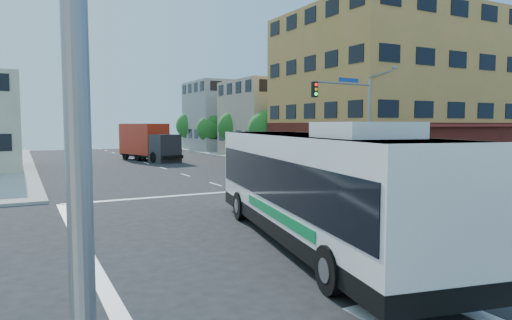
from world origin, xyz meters
TOP-DOWN VIEW (x-y plane):
  - ground at (0.00, 0.00)m, footprint 120.00×120.00m
  - sidewalk_ne at (35.00, 35.00)m, footprint 50.00×50.00m
  - corner_building_ne at (19.99, 18.48)m, footprint 18.10×15.44m
  - building_east_near at (16.98, 33.98)m, footprint 12.06×10.06m
  - building_east_far at (16.98, 47.98)m, footprint 12.06×10.06m
  - signal_mast_ne at (9.08, 10.62)m, footprint 7.91×1.13m
  - street_tree_a at (11.90, 27.92)m, footprint 3.60×3.60m
  - street_tree_b at (11.90, 35.92)m, footprint 3.80×3.80m
  - street_tree_c at (11.90, 43.92)m, footprint 3.40×3.40m
  - street_tree_d at (11.90, 51.92)m, footprint 4.00×4.00m
  - transit_bus at (-2.86, -2.11)m, footprint 5.42×13.57m
  - box_truck at (1.03, 33.97)m, footprint 4.85×9.08m
  - parked_car at (11.49, 28.74)m, footprint 2.38×4.20m

SIDE VIEW (x-z plane):
  - ground at x=0.00m, z-range 0.00..0.00m
  - sidewalk_ne at x=35.00m, z-range 0.00..0.15m
  - parked_car at x=11.49m, z-range 0.00..1.35m
  - box_truck at x=1.03m, z-range -0.06..3.87m
  - transit_bus at x=-2.86m, z-range -0.04..3.89m
  - street_tree_c at x=11.90m, z-range 0.82..6.11m
  - street_tree_a at x=11.90m, z-range 0.83..6.35m
  - street_tree_b at x=11.90m, z-range 0.85..6.65m
  - street_tree_d at x=11.90m, z-range 0.87..6.90m
  - building_east_near at x=16.98m, z-range 0.01..9.01m
  - signal_mast_ne at x=9.08m, z-range 0.95..9.02m
  - building_east_far at x=16.98m, z-range 0.01..10.01m
  - corner_building_ne at x=19.99m, z-range -1.11..12.89m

